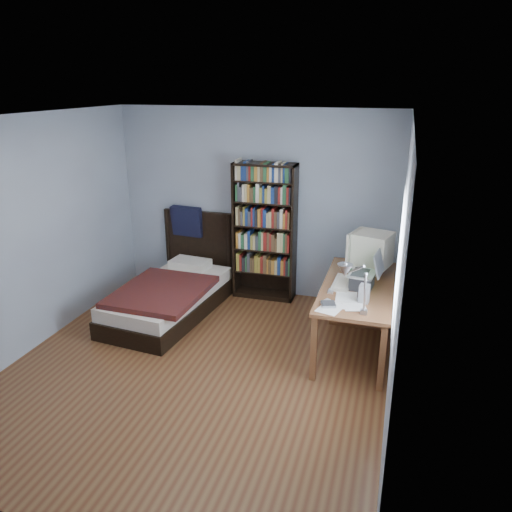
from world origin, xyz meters
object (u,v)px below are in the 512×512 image
desk_lamp (349,275)px  speaker (364,294)px  soda_can (351,273)px  crt_monitor (370,250)px  laptop (364,278)px  keyboard (342,283)px  bed (172,292)px  bookshelf (265,232)px  desk (360,295)px

desk_lamp → speaker: bearing=80.9°
soda_can → crt_monitor: bearing=54.1°
crt_monitor → desk_lamp: desk_lamp is taller
laptop → keyboard: bearing=170.8°
crt_monitor → bed: size_ratio=0.25×
laptop → bookshelf: bookshelf is taller
desk → bed: bed is taller
keyboard → bed: 2.24m
laptop → soda_can: bearing=122.1°
keyboard → bookshelf: bearing=140.1°
bookshelf → bed: 1.44m
laptop → speaker: laptop is taller
speaker → bed: size_ratio=0.09×
desk → soda_can: size_ratio=12.89×
desk → desk_lamp: 1.77m
speaker → bookshelf: (-1.43, 1.46, 0.09)m
desk_lamp → bed: desk_lamp is taller
crt_monitor → speaker: crt_monitor is taller
laptop → desk_lamp: (-0.07, -1.03, 0.41)m
bed → keyboard: bearing=-6.8°
speaker → soda_can: size_ratio=1.45×
laptop → keyboard: 0.25m
bookshelf → laptop: bearing=-38.2°
desk → bookshelf: 1.53m
speaker → crt_monitor: bearing=99.3°
desk → bookshelf: size_ratio=0.92×
crt_monitor → bookshelf: size_ratio=0.28×
speaker → bookshelf: 2.05m
soda_can → laptop: bearing=-57.9°
keyboard → speaker: 0.49m
desk → bed: (-2.33, -0.23, -0.16)m
desk → crt_monitor: 0.59m
desk → bookshelf: (-1.33, 0.56, 0.50)m
speaker → bed: bearing=172.6°
keyboard → soda_can: bearing=73.9°
bookshelf → desk_lamp: bearing=-58.1°
speaker → soda_can: speaker is taller
soda_can → bookshelf: size_ratio=0.07×
speaker → bookshelf: bearing=142.3°
laptop → speaker: (0.04, -0.37, -0.02)m
laptop → speaker: 0.37m
desk_lamp → keyboard: 1.19m
speaker → bed: 2.58m
keyboard → bed: bed is taller
desk_lamp → soda_can: size_ratio=5.04×
desk_lamp → bed: bearing=150.3°
laptop → bookshelf: size_ratio=0.22×
desk_lamp → soda_can: 1.36m
crt_monitor → keyboard: 0.57m
bookshelf → soda_can: bearing=-34.4°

